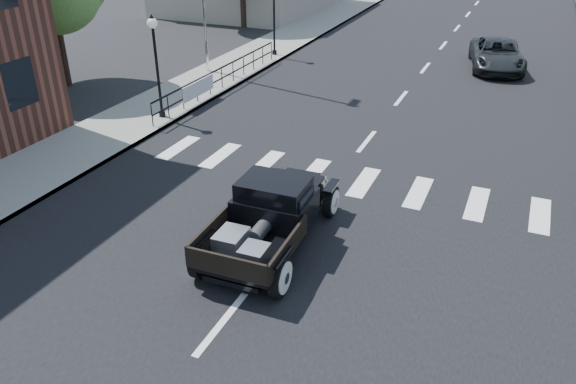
% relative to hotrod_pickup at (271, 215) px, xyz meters
% --- Properties ---
extents(ground, '(120.00, 120.00, 0.00)m').
position_rel_hotrod_pickup_xyz_m(ground, '(0.30, 0.05, -0.84)').
color(ground, black).
rests_on(ground, ground).
extents(road, '(14.00, 80.00, 0.02)m').
position_rel_hotrod_pickup_xyz_m(road, '(0.30, 15.05, -0.83)').
color(road, black).
rests_on(road, ground).
extents(road_markings, '(12.00, 60.00, 0.06)m').
position_rel_hotrod_pickup_xyz_m(road_markings, '(0.30, 10.05, -0.84)').
color(road_markings, silver).
rests_on(road_markings, ground).
extents(sidewalk_left, '(3.00, 80.00, 0.15)m').
position_rel_hotrod_pickup_xyz_m(sidewalk_left, '(-8.20, 15.05, -0.77)').
color(sidewalk_left, gray).
rests_on(sidewalk_left, ground).
extents(railing, '(0.08, 10.00, 1.00)m').
position_rel_hotrod_pickup_xyz_m(railing, '(-7.00, 10.05, -0.19)').
color(railing, black).
rests_on(railing, sidewalk_left).
extents(banner, '(0.04, 2.20, 0.60)m').
position_rel_hotrod_pickup_xyz_m(banner, '(-6.92, 8.05, -0.39)').
color(banner, silver).
rests_on(banner, sidewalk_left).
extents(lamp_post_b, '(0.36, 0.36, 3.70)m').
position_rel_hotrod_pickup_xyz_m(lamp_post_b, '(-7.30, 6.05, 1.16)').
color(lamp_post_b, black).
rests_on(lamp_post_b, sidewalk_left).
extents(lamp_post_c, '(0.36, 0.36, 3.70)m').
position_rel_hotrod_pickup_xyz_m(lamp_post_c, '(-7.30, 16.05, 1.16)').
color(lamp_post_c, black).
rests_on(lamp_post_c, sidewalk_left).
extents(hotrod_pickup, '(2.42, 4.92, 1.68)m').
position_rel_hotrod_pickup_xyz_m(hotrod_pickup, '(0.00, 0.00, 0.00)').
color(hotrod_pickup, black).
rests_on(hotrod_pickup, ground).
extents(second_car, '(3.15, 5.27, 1.37)m').
position_rel_hotrod_pickup_xyz_m(second_car, '(3.40, 18.27, -0.16)').
color(second_car, black).
rests_on(second_car, ground).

